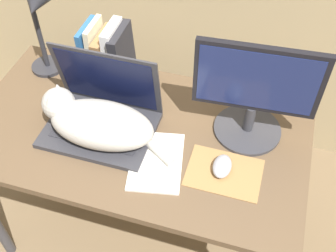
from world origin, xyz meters
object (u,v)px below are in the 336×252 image
book_row (108,55)px  notepad (156,161)px  webcam (152,77)px  laptop (102,114)px  computer_mouse (222,166)px  cat (96,122)px  external_monitor (255,93)px  desk_lamp (38,17)px

book_row → notepad: bearing=-49.0°
webcam → laptop: bearing=-112.0°
laptop → computer_mouse: bearing=-9.4°
webcam → book_row: bearing=-175.9°
book_row → webcam: size_ratio=3.83×
computer_mouse → webcam: webcam is taller
notepad → webcam: 0.38m
computer_mouse → book_row: size_ratio=0.38×
computer_mouse → webcam: 0.47m
cat → computer_mouse: size_ratio=5.11×
computer_mouse → cat: bearing=177.8°
external_monitor → cat: bearing=-160.1°
notepad → external_monitor: bearing=40.5°
cat → notepad: (0.23, -0.05, -0.07)m
notepad → book_row: bearing=131.0°
cat → external_monitor: (0.49, 0.18, 0.11)m
laptop → webcam: laptop is taller
cat → desk_lamp: size_ratio=1.21×
external_monitor → webcam: 0.44m
external_monitor → notepad: bearing=-139.5°
webcam → notepad: bearing=-69.9°
book_row → notepad: 0.47m
book_row → webcam: (0.17, 0.01, -0.08)m
book_row → computer_mouse: bearing=-31.4°
cat → webcam: cat is taller
cat → desk_lamp: (-0.31, 0.25, 0.19)m
external_monitor → desk_lamp: desk_lamp is taller
laptop → computer_mouse: (0.45, -0.07, -0.03)m
cat → notepad: 0.24m
laptop → external_monitor: (0.50, 0.12, 0.13)m
computer_mouse → notepad: (-0.21, -0.03, -0.02)m
book_row → laptop: bearing=-74.3°
notepad → webcam: webcam is taller
cat → desk_lamp: bearing=140.3°
external_monitor → book_row: external_monitor is taller
laptop → book_row: bearing=105.7°
cat → computer_mouse: bearing=-2.2°
laptop → book_row: 0.26m
webcam → cat: bearing=-107.4°
desk_lamp → laptop: bearing=-33.2°
computer_mouse → book_row: bearing=148.6°
external_monitor → webcam: size_ratio=6.13×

